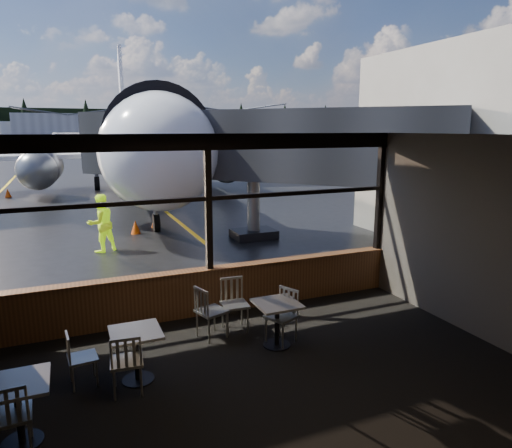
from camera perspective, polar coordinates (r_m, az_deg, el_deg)
ground_plane at (r=128.25m, az=-21.91°, el=9.44°), size 520.00×520.00×0.00m
carpet_floor at (r=6.76m, az=2.32°, el=-20.16°), size 8.00×6.00×0.01m
ceiling at (r=5.73m, az=2.62°, el=10.93°), size 8.00×6.00×0.04m
wall_right at (r=8.47m, az=27.79°, el=-2.09°), size 0.04×6.00×3.50m
wall_back at (r=3.76m, az=23.38°, el=-18.55°), size 8.00×0.04×3.50m
window_sill at (r=9.10m, az=-5.74°, el=-8.39°), size 8.00×0.28×0.90m
window_header at (r=8.54m, az=-6.15°, el=10.18°), size 8.00×0.18×0.30m
mullion_centre at (r=8.65m, az=-5.98°, el=2.55°), size 0.12×0.12×2.60m
mullion_right at (r=10.48m, az=15.22°, el=3.82°), size 0.12×0.12×2.60m
window_transom at (r=8.64m, az=-6.00°, el=3.20°), size 8.00×0.10×0.08m
airliner at (r=27.85m, az=-15.29°, el=14.94°), size 31.56×36.81×10.55m
jet_bridge at (r=15.02m, az=1.15°, el=6.69°), size 8.38×10.24×4.47m
cafe_table_near at (r=7.80m, az=2.63°, el=-12.42°), size 0.70×0.70×0.77m
cafe_table_mid at (r=7.03m, az=-14.67°, el=-15.69°), size 0.70×0.70×0.77m
cafe_table_left at (r=6.28m, az=-27.50°, el=-20.26°), size 0.71×0.71×0.78m
chair_near_e at (r=7.87m, az=3.16°, el=-11.51°), size 0.68×0.68×0.94m
chair_near_w at (r=8.07m, az=-5.57°, el=-10.87°), size 0.65×0.65×0.96m
chair_near_n at (r=8.32m, az=-2.67°, el=-10.12°), size 0.56×0.56×0.96m
chair_mid_s at (r=6.76m, az=-15.86°, el=-16.26°), size 0.55×0.55×0.91m
chair_mid_w at (r=7.15m, az=-20.85°, el=-15.43°), size 0.48×0.48×0.81m
chair_left_s at (r=6.13m, az=-28.35°, el=-20.41°), size 0.53×0.53×0.92m
ground_crew at (r=14.16m, az=-18.82°, el=0.09°), size 1.03×0.95×1.71m
cone_nose at (r=16.35m, az=-14.83°, el=-0.37°), size 0.34×0.34×0.47m
cone_wing at (r=27.56m, az=-28.60°, el=3.43°), size 0.34×0.34×0.47m
terminal_annex at (r=16.41m, az=26.97°, el=8.54°), size 5.00×7.00×6.00m
hangar_mid at (r=193.20m, az=-22.44°, el=11.43°), size 38.00×15.00×10.00m
hangar_right at (r=196.39m, az=-4.26°, el=12.55°), size 50.00×20.00×12.00m
fuel_tank_b at (r=190.99m, az=-28.47°, el=10.30°), size 8.00×8.00×6.00m
fuel_tank_c at (r=190.33m, az=-25.43°, el=10.58°), size 8.00×8.00×6.00m
treeline at (r=218.21m, az=-22.54°, el=11.63°), size 360.00×3.00×12.00m
cone_extra at (r=17.24m, az=-12.46°, el=0.37°), size 0.34×0.34×0.47m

